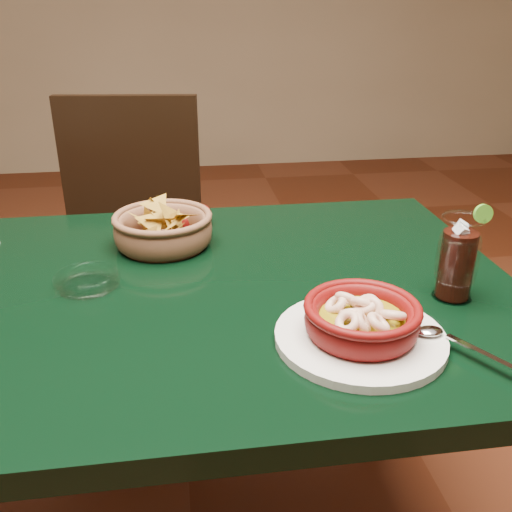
{
  "coord_description": "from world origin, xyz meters",
  "views": [
    {
      "loc": [
        0.01,
        -0.88,
        1.21
      ],
      "look_at": [
        0.14,
        -0.02,
        0.81
      ],
      "focal_mm": 40.0,
      "sensor_mm": 36.0,
      "label": 1
    }
  ],
  "objects": [
    {
      "name": "glass_ashtray",
      "position": [
        -0.15,
        0.02,
        0.76
      ],
      "size": [
        0.12,
        0.12,
        0.03
      ],
      "color": "white",
      "rests_on": "dining_table"
    },
    {
      "name": "shrimp_plate",
      "position": [
        0.27,
        -0.21,
        0.78
      ],
      "size": [
        0.3,
        0.25,
        0.08
      ],
      "color": "silver",
      "rests_on": "dining_table"
    },
    {
      "name": "guacamole_ramekin",
      "position": [
        0.03,
        0.29,
        0.77
      ],
      "size": [
        0.12,
        0.12,
        0.04
      ],
      "color": "#520707",
      "rests_on": "dining_table"
    },
    {
      "name": "cola_drink",
      "position": [
        0.46,
        -0.1,
        0.82
      ],
      "size": [
        0.14,
        0.14,
        0.16
      ],
      "color": "white",
      "rests_on": "dining_table"
    },
    {
      "name": "chip_basket",
      "position": [
        -0.02,
        0.19,
        0.79
      ],
      "size": [
        0.23,
        0.23,
        0.13
      ],
      "color": "brown",
      "rests_on": "dining_table"
    },
    {
      "name": "dining_chair",
      "position": [
        -0.14,
        0.71,
        0.52
      ],
      "size": [
        0.49,
        0.49,
        0.95
      ],
      "color": "black",
      "rests_on": "ground"
    },
    {
      "name": "dining_table",
      "position": [
        0.0,
        0.0,
        0.65
      ],
      "size": [
        1.2,
        0.8,
        0.75
      ],
      "color": "black",
      "rests_on": "ground"
    }
  ]
}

